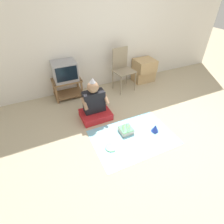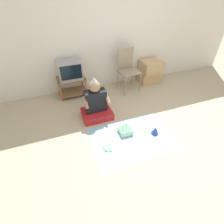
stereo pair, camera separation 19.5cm
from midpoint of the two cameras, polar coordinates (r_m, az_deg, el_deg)
name	(u,v)px [view 1 (the left image)]	position (r m, az deg, el deg)	size (l,w,h in m)	color
ground_plane	(164,133)	(3.24, 15.00, -6.64)	(16.00, 16.00, 0.00)	tan
wall_back	(113,30)	(4.30, -1.12, 25.18)	(6.40, 0.06, 2.55)	silver
tv_stand	(67,87)	(4.11, -15.67, 7.94)	(0.62, 0.42, 0.43)	olive
tv	(65,71)	(3.95, -16.59, 12.68)	(0.50, 0.41, 0.40)	#99999E
folding_chair	(122,66)	(4.19, 1.99, 14.63)	(0.49, 0.45, 0.97)	gray
cardboard_box_stack	(144,70)	(4.71, 9.20, 13.34)	(0.54, 0.46, 0.58)	tan
person_seated	(95,105)	(3.33, -7.37, 2.08)	(0.56, 0.45, 0.84)	red
party_cloth	(133,137)	(3.06, 5.07, -8.23)	(1.39, 0.98, 0.01)	#7FC6E0
birthday_cake	(126,130)	(3.12, 2.80, -5.90)	(0.22, 0.22, 0.16)	#F4E0C6
party_hat_blue	(155,128)	(3.18, 12.23, -5.18)	(0.13, 0.13, 0.14)	blue
paper_plate	(111,147)	(2.88, -2.28, -11.50)	(0.19, 0.19, 0.01)	#4CB266
plastic_spoon_near	(116,150)	(2.84, -0.81, -12.37)	(0.06, 0.14, 0.01)	white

